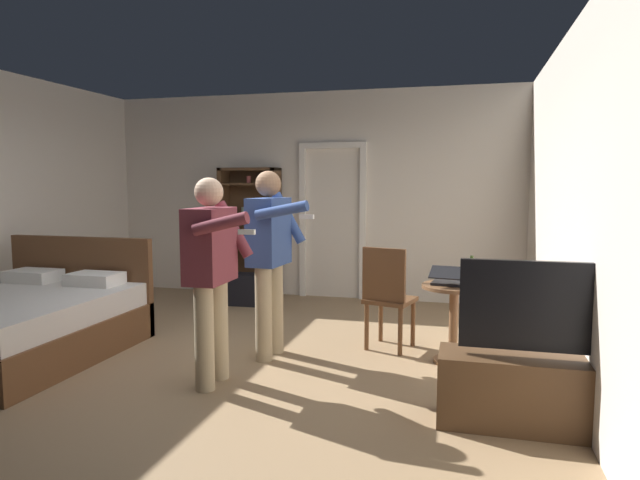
{
  "coord_description": "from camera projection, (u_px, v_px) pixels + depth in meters",
  "views": [
    {
      "loc": [
        2.09,
        -4.4,
        1.59
      ],
      "look_at": [
        0.87,
        0.25,
        1.09
      ],
      "focal_mm": 30.97,
      "sensor_mm": 36.0,
      "label": 1
    }
  ],
  "objects": [
    {
      "name": "wall_back",
      "position": [
        310.0,
        195.0,
        7.7
      ],
      "size": [
        5.98,
        0.12,
        2.82
      ],
      "primitive_type": "cube",
      "color": "silver",
      "rests_on": "ground_plane"
    },
    {
      "name": "bed",
      "position": [
        20.0,
        323.0,
        5.07
      ],
      "size": [
        1.68,
        1.96,
        1.02
      ],
      "color": "brown",
      "rests_on": "ground_plane"
    },
    {
      "name": "bookshelf",
      "position": [
        251.0,
        227.0,
        7.73
      ],
      "size": [
        0.83,
        0.32,
        1.79
      ],
      "color": "#4C331E",
      "rests_on": "ground_plane"
    },
    {
      "name": "ground_plane",
      "position": [
        219.0,
        362.0,
        4.92
      ],
      "size": [
        6.56,
        6.56,
        0.0
      ],
      "primitive_type": "plane",
      "color": "#997A56"
    },
    {
      "name": "tv_flatscreen",
      "position": [
        537.0,
        383.0,
        3.56
      ],
      "size": [
        1.24,
        0.4,
        1.1
      ],
      "color": "#4C331E",
      "rests_on": "ground_plane"
    },
    {
      "name": "wooden_chair",
      "position": [
        387.0,
        294.0,
        5.21
      ],
      "size": [
        0.51,
        0.51,
        0.99
      ],
      "color": "brown",
      "rests_on": "ground_plane"
    },
    {
      "name": "person_striped_shirt",
      "position": [
        270.0,
        250.0,
        4.97
      ],
      "size": [
        0.65,
        0.64,
        1.7
      ],
      "color": "tan",
      "rests_on": "ground_plane"
    },
    {
      "name": "laptop",
      "position": [
        450.0,
        280.0,
        4.79
      ],
      "size": [
        0.36,
        0.36,
        0.17
      ],
      "color": "black",
      "rests_on": "side_table"
    },
    {
      "name": "wall_right",
      "position": [
        583.0,
        207.0,
        4.04
      ],
      "size": [
        0.12,
        6.2,
        2.82
      ],
      "primitive_type": "cube",
      "color": "silver",
      "rests_on": "ground_plane"
    },
    {
      "name": "bottle_on_table",
      "position": [
        471.0,
        274.0,
        4.7
      ],
      "size": [
        0.06,
        0.06,
        0.27
      ],
      "color": "#3A5322",
      "rests_on": "side_table"
    },
    {
      "name": "person_blue_shirt",
      "position": [
        212.0,
        266.0,
        4.28
      ],
      "size": [
        0.61,
        0.61,
        1.63
      ],
      "color": "tan",
      "rests_on": "ground_plane"
    },
    {
      "name": "doorway_frame",
      "position": [
        333.0,
        210.0,
        7.56
      ],
      "size": [
        0.93,
        0.08,
        2.13
      ],
      "color": "white",
      "rests_on": "ground_plane"
    },
    {
      "name": "side_table",
      "position": [
        454.0,
        311.0,
        4.85
      ],
      "size": [
        0.57,
        0.57,
        0.7
      ],
      "color": "brown",
      "rests_on": "ground_plane"
    },
    {
      "name": "suitcase_dark",
      "position": [
        240.0,
        289.0,
        7.22
      ],
      "size": [
        0.61,
        0.32,
        0.41
      ],
      "primitive_type": "cube",
      "rotation": [
        0.0,
        0.0,
        0.04
      ],
      "color": "black",
      "rests_on": "ground_plane"
    }
  ]
}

